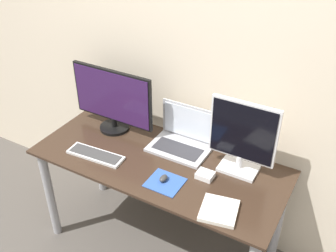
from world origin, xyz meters
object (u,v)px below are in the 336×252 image
Objects in this scene: laptop at (183,138)px; book at (219,210)px; monitor_right at (242,137)px; power_brick at (205,175)px; monitor_left at (112,100)px; keyboard at (96,155)px; mouse at (164,178)px.

book is at bearing -44.25° from laptop.
monitor_right is 4.65× the size of power_brick.
monitor_left reaches higher than keyboard.
book is (0.93, -0.37, -0.21)m from monitor_left.
monitor_left is 1.60× the size of keyboard.
power_brick is (-0.14, -0.16, -0.21)m from monitor_right.
monitor_left is 1.59× the size of laptop.
monitor_left is at bearing 151.41° from mouse.
mouse is (0.56, -0.31, -0.20)m from monitor_left.
monitor_right is (0.89, -0.00, 0.01)m from monitor_left.
monitor_left is 1.31× the size of monitor_right.
keyboard is (0.08, -0.31, -0.21)m from monitor_left.
laptop is 1.64× the size of book.
mouse reaches higher than book.
monitor_right reaches higher than mouse.
keyboard is at bearing 175.85° from book.
mouse is at bearing -79.60° from laptop.
keyboard is at bearing -159.01° from monitor_right.
monitor_left reaches higher than book.
monitor_right is 0.30m from power_brick.
laptop is 5.93× the size of mouse.
power_brick is at bearing 130.10° from book.
book is at bearing -4.15° from keyboard.
laptop is 0.55m from keyboard.
laptop reaches higher than mouse.
laptop is at bearing 172.91° from monitor_right.
laptop is 0.61m from book.
mouse is at bearing -137.19° from monitor_right.
laptop is at bearing 140.49° from power_brick.
laptop is 1.01× the size of keyboard.
keyboard is 0.69m from power_brick.
monitor_left is 0.67m from mouse.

